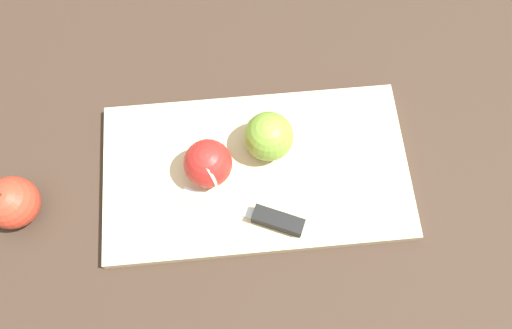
{
  "coord_description": "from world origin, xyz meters",
  "views": [
    {
      "loc": [
        0.01,
        0.24,
        0.69
      ],
      "look_at": [
        0.0,
        0.0,
        0.04
      ],
      "focal_mm": 35.0,
      "sensor_mm": 36.0,
      "label": 1
    }
  ],
  "objects_px": {
    "apple_half_right": "(208,165)",
    "apple_whole": "(12,203)",
    "knife": "(271,219)",
    "apple_half_left": "(268,136)"
  },
  "relations": [
    {
      "from": "apple_half_right",
      "to": "apple_whole",
      "type": "distance_m",
      "value": 0.27
    },
    {
      "from": "knife",
      "to": "apple_whole",
      "type": "bearing_deg",
      "value": 15.29
    },
    {
      "from": "apple_half_left",
      "to": "knife",
      "type": "height_order",
      "value": "apple_half_left"
    },
    {
      "from": "apple_half_left",
      "to": "knife",
      "type": "xyz_separation_m",
      "value": [
        0.0,
        0.11,
        -0.02
      ]
    },
    {
      "from": "apple_half_right",
      "to": "apple_whole",
      "type": "bearing_deg",
      "value": -23.17
    },
    {
      "from": "knife",
      "to": "apple_whole",
      "type": "distance_m",
      "value": 0.35
    },
    {
      "from": "apple_half_left",
      "to": "apple_whole",
      "type": "distance_m",
      "value": 0.36
    },
    {
      "from": "apple_half_right",
      "to": "knife",
      "type": "distance_m",
      "value": 0.11
    },
    {
      "from": "apple_whole",
      "to": "apple_half_left",
      "type": "bearing_deg",
      "value": -168.29
    },
    {
      "from": "apple_half_left",
      "to": "apple_half_right",
      "type": "relative_size",
      "value": 1.04
    }
  ]
}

